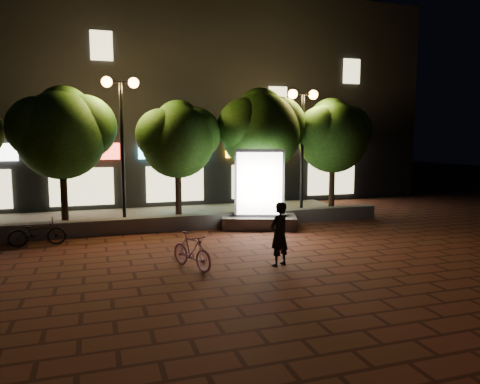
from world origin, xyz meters
name	(u,v)px	position (x,y,z in m)	size (l,w,h in m)	color
ground	(197,260)	(0.00, 0.00, 0.00)	(80.00, 80.00, 0.00)	#56241B
retaining_wall	(172,223)	(0.00, 4.00, 0.25)	(16.00, 0.45, 0.50)	slate
sidewalk	(161,217)	(0.00, 6.50, 0.04)	(16.00, 5.00, 0.08)	slate
building_block	(141,103)	(-0.01, 12.99, 5.00)	(28.00, 8.12, 11.30)	black
tree_left	(63,130)	(-3.45, 5.46, 3.44)	(3.60, 3.00, 4.89)	black
tree_mid	(179,137)	(0.55, 5.46, 3.22)	(3.24, 2.70, 4.50)	black
tree_right	(262,128)	(3.86, 5.46, 3.57)	(3.72, 3.10, 5.07)	black
tree_far_right	(333,133)	(7.05, 5.46, 3.37)	(3.48, 2.90, 4.76)	black
street_lamp_left	(121,113)	(-1.50, 5.20, 4.03)	(1.26, 0.36, 5.18)	black
street_lamp_right	(303,120)	(5.50, 5.20, 3.89)	(1.26, 0.36, 4.98)	black
ad_kiosk	(259,196)	(3.01, 3.43, 1.12)	(2.85, 2.08, 2.78)	slate
scooter_pink	(192,251)	(-0.29, -0.70, 0.44)	(0.42, 1.48, 0.89)	#C17BAE
rider	(279,234)	(1.82, -1.12, 0.80)	(0.58, 0.38, 1.60)	black
scooter_parked	(37,232)	(-4.12, 2.97, 0.42)	(0.55, 1.58, 0.83)	black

